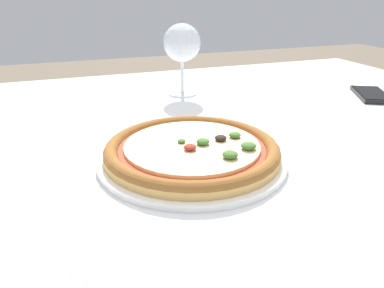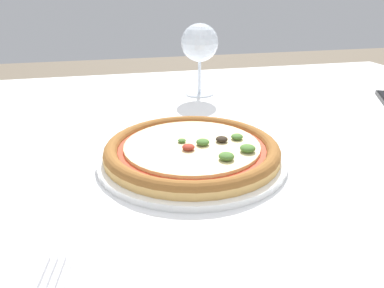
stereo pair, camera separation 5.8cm
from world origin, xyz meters
The scene contains 4 objects.
dining_table centered at (0.00, 0.00, 0.66)m, with size 1.45×1.17×0.73m.
pizza_plate centered at (-0.11, -0.08, 0.75)m, with size 0.30×0.30×0.04m.
wine_glass_far_left centered at (0.00, 0.30, 0.86)m, with size 0.09×0.09×0.18m.
cell_phone centered at (0.44, 0.12, 0.74)m, with size 0.13×0.16×0.01m.
Camera 1 is at (-0.29, -0.59, 0.99)m, focal length 35.00 mm.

